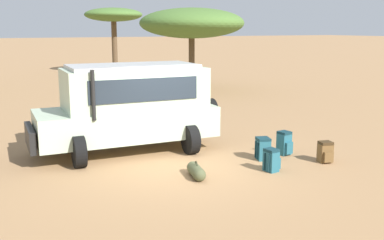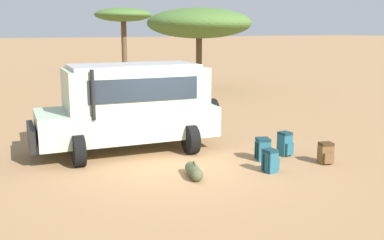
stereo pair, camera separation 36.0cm
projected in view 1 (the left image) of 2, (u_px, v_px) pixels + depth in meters
name	position (u px, v px, depth m)	size (l,w,h in m)	color
ground_plane	(180.00, 167.00, 11.28)	(320.00, 320.00, 0.00)	#9E754C
safari_vehicle	(130.00, 106.00, 12.48)	(5.41, 2.93, 2.44)	#B2C6A8
backpack_beside_front_wheel	(271.00, 160.00, 10.87)	(0.40, 0.35, 0.56)	#235B6B
backpack_cluster_center	(263.00, 149.00, 11.84)	(0.49, 0.47, 0.59)	#235B6B
backpack_near_rear_wheel	(325.00, 152.00, 11.60)	(0.39, 0.43, 0.55)	brown
backpack_outermost	(284.00, 143.00, 12.29)	(0.34, 0.44, 0.65)	#235B6B
duffel_bag_low_black_case	(196.00, 171.00, 10.45)	(0.42, 0.88, 0.39)	#4C5133
acacia_tree_left_mid	(114.00, 16.00, 34.66)	(4.45, 4.40, 4.96)	brown
acacia_tree_centre_back	(192.00, 23.00, 24.43)	(5.67, 5.84, 4.50)	brown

